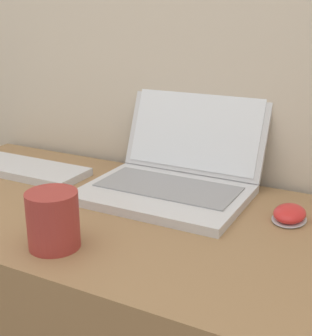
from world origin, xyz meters
name	(u,v)px	position (x,y,z in m)	size (l,w,h in m)	color
laptop	(175,170)	(0.07, 0.45, 0.83)	(0.37, 0.36, 0.24)	silver
drink_cup	(55,219)	(0.00, 0.09, 0.83)	(0.09, 0.09, 0.11)	#9E332D
computer_mouse	(290,214)	(0.35, 0.41, 0.79)	(0.07, 0.09, 0.03)	#B2B2B7
external_keyboard	(16,167)	(-0.37, 0.38, 0.79)	(0.41, 0.13, 0.02)	silver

